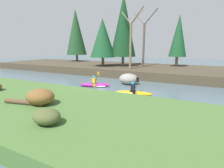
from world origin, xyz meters
TOP-DOWN VIEW (x-y plane):
  - ground_plane at (0.00, 0.00)m, footprint 90.00×90.00m
  - riverbank_near at (0.00, -5.97)m, footprint 44.00×7.08m
  - riverbank_far at (0.00, 10.12)m, footprint 44.00×10.01m
  - conifer_tree_far_left at (-12.62, 13.46)m, footprint 3.57×3.57m
  - conifer_tree_left at (-4.34, 8.40)m, footprint 3.35×3.35m
  - conifer_tree_mid_left at (-2.04, 9.87)m, footprint 3.37×3.37m
  - conifer_tree_centre at (4.58, 12.48)m, footprint 2.26×2.26m
  - bare_tree_upstream at (0.09, 7.22)m, footprint 3.80×3.76m
  - bare_tree_mid_upstream at (0.58, 10.76)m, footprint 4.01×3.96m
  - shrub_clump_third at (0.52, -6.34)m, footprint 1.46×1.22m
  - shrub_clump_far_end at (2.54, -7.84)m, footprint 1.08×0.90m
  - kayaker_lead at (3.29, -0.48)m, footprint 2.79×2.06m
  - kayaker_middle at (-0.66, 0.66)m, footprint 2.74×2.00m
  - boulder_midstream at (1.54, 2.94)m, footprint 1.82×1.43m
  - driftwood_log at (-0.24, -6.74)m, footprint 2.12×0.70m

SIDE VIEW (x-z plane):
  - ground_plane at x=0.00m, z-range 0.00..0.00m
  - kayaker_middle at x=-0.66m, z-range -0.40..0.80m
  - kayaker_lead at x=3.29m, z-range -0.38..0.82m
  - riverbank_near at x=0.00m, z-range 0.00..0.68m
  - riverbank_far at x=0.00m, z-range 0.00..0.93m
  - boulder_midstream at x=1.54m, z-range 0.00..1.03m
  - driftwood_log at x=-0.24m, z-range 0.58..1.02m
  - shrub_clump_far_end at x=2.54m, z-range 0.68..1.26m
  - shrub_clump_third at x=0.52m, z-range 0.68..1.47m
  - bare_tree_upstream at x=0.09m, z-range 0.72..7.65m
  - bare_tree_mid_upstream at x=0.58m, z-range 0.71..8.02m
  - conifer_tree_left at x=-4.34m, z-range 1.51..7.68m
  - conifer_tree_centre at x=4.58m, z-range 1.54..8.11m
  - conifer_tree_far_left at x=-12.62m, z-range 1.49..10.38m
  - conifer_tree_mid_left at x=-2.04m, z-range 1.55..10.66m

